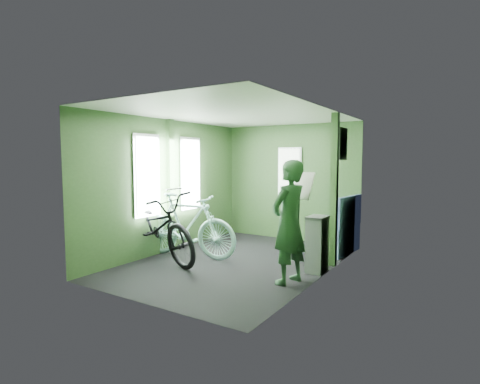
% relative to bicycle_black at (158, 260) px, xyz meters
% --- Properties ---
extents(room, '(4.00, 4.02, 2.31)m').
position_rel_bicycle_black_xyz_m(room, '(1.08, 0.63, 1.44)').
color(room, black).
rests_on(room, ground).
extents(bicycle_black, '(2.26, 1.51, 1.21)m').
position_rel_bicycle_black_xyz_m(bicycle_black, '(0.00, 0.00, 0.00)').
color(bicycle_black, black).
rests_on(bicycle_black, ground).
extents(bicycle_mint, '(1.85, 0.83, 1.11)m').
position_rel_bicycle_black_xyz_m(bicycle_mint, '(0.28, 0.38, 0.00)').
color(bicycle_mint, '#A5E7DB').
rests_on(bicycle_mint, ground).
extents(passenger, '(0.51, 0.74, 1.61)m').
position_rel_bicycle_black_xyz_m(passenger, '(2.23, 0.11, 0.81)').
color(passenger, '#2C5234').
rests_on(passenger, ground).
extents(waste_box, '(0.24, 0.33, 0.81)m').
position_rel_bicycle_black_xyz_m(waste_box, '(2.38, 0.76, 0.40)').
color(waste_box, gray).
rests_on(waste_box, ground).
extents(bench_seat, '(0.62, 0.99, 0.99)m').
position_rel_bicycle_black_xyz_m(bench_seat, '(2.27, 2.04, 0.29)').
color(bench_seat, navy).
rests_on(bench_seat, ground).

